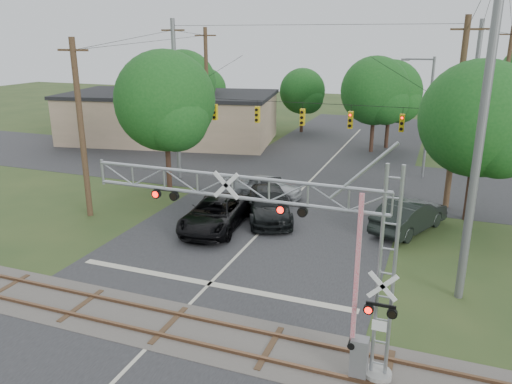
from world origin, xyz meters
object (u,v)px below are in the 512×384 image
at_px(traffic_signal_span, 316,110).
at_px(car_dark, 269,204).
at_px(crossing_gantry, 288,240).
at_px(sedan_silver, 269,187).
at_px(streetlight, 426,112).
at_px(pickup_black, 215,214).
at_px(commercial_building, 170,117).

distance_m(traffic_signal_span, car_dark, 7.62).
relative_size(crossing_gantry, traffic_signal_span, 0.53).
distance_m(car_dark, sedan_silver, 3.82).
distance_m(crossing_gantry, sedan_silver, 17.71).
bearing_deg(streetlight, pickup_black, -124.12).
bearing_deg(commercial_building, pickup_black, -64.96).
relative_size(crossing_gantry, streetlight, 1.16).
relative_size(pickup_black, commercial_building, 0.27).
relative_size(traffic_signal_span, sedan_silver, 4.28).
bearing_deg(car_dark, crossing_gantry, -92.06).
distance_m(traffic_signal_span, commercial_building, 22.07).
height_order(sedan_silver, streetlight, streetlight).
distance_m(pickup_black, sedan_silver, 6.26).
height_order(pickup_black, sedan_silver, pickup_black).
bearing_deg(car_dark, sedan_silver, 85.74).
distance_m(crossing_gantry, commercial_building, 37.59).
bearing_deg(car_dark, commercial_building, 109.57).
distance_m(pickup_black, car_dark, 3.44).
distance_m(crossing_gantry, car_dark, 13.97).
xyz_separation_m(traffic_signal_span, commercial_building, (-18.14, 12.14, -3.22)).
height_order(car_dark, streetlight, streetlight).
bearing_deg(pickup_black, commercial_building, 119.32).
bearing_deg(sedan_silver, car_dark, -158.03).
bearing_deg(commercial_building, sedan_silver, -52.97).
relative_size(pickup_black, streetlight, 0.69).
relative_size(traffic_signal_span, car_dark, 3.24).
xyz_separation_m(crossing_gantry, commercial_building, (-21.89, 30.50, -1.90)).
height_order(crossing_gantry, traffic_signal_span, traffic_signal_span).
xyz_separation_m(crossing_gantry, car_dark, (-5.00, 12.58, -3.47)).
relative_size(commercial_building, streetlight, 2.50).
height_order(pickup_black, streetlight, streetlight).
xyz_separation_m(car_dark, streetlight, (7.88, 12.41, 4.13)).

